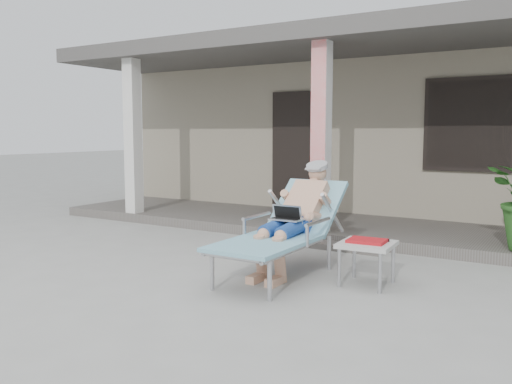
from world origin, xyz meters
The scene contains 7 objects.
ground centered at (0.00, 0.00, 0.00)m, with size 60.00×60.00×0.00m, color #9E9E99.
house centered at (0.00, 6.50, 1.67)m, with size 10.40×5.40×3.30m.
porch_deck centered at (0.00, 3.00, 0.07)m, with size 10.00×2.00×0.15m, color #605B56.
porch_overhang centered at (0.00, 2.95, 2.79)m, with size 10.00×2.30×2.85m.
porch_step centered at (0.00, 1.85, 0.04)m, with size 2.00×0.30×0.07m, color #605B56.
lounger centered at (0.39, 0.46, 0.80)m, with size 0.76×2.01×1.30m.
side_table centered at (1.29, 0.44, 0.40)m, with size 0.55×0.55×0.47m.
Camera 1 is at (3.09, -4.71, 1.54)m, focal length 38.00 mm.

